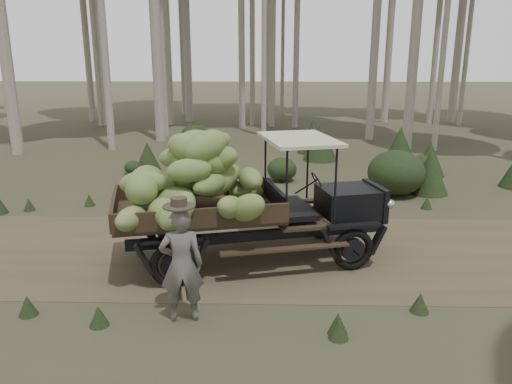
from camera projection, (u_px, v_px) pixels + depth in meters
The scene contains 5 objects.
ground at pixel (281, 253), 9.24m from camera, with size 120.00×120.00×0.00m, color #473D2B.
dirt_track at pixel (281, 253), 9.24m from camera, with size 70.00×4.00×0.01m, color brown.
banana_truck at pixel (219, 185), 8.35m from camera, with size 4.97×2.96×2.47m.
farmer at pixel (181, 264), 6.71m from camera, with size 0.64×0.49×1.76m.
undergrowth at pixel (251, 207), 10.22m from camera, with size 22.63×20.84×1.37m.
Camera 1 is at (-0.26, -8.61, 3.55)m, focal length 35.00 mm.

